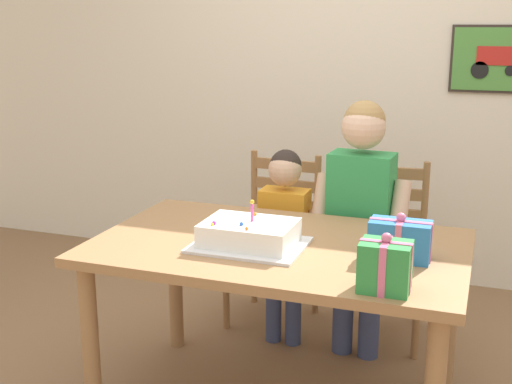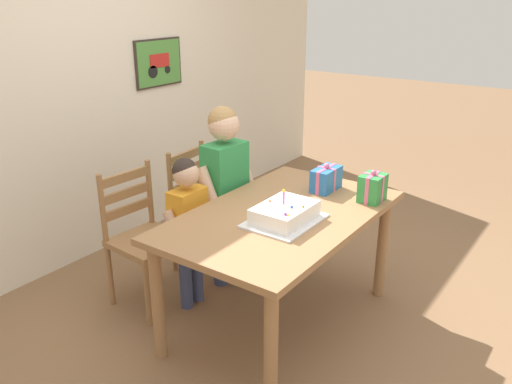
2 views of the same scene
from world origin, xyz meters
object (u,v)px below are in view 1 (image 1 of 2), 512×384
chair_right (384,251)px  child_older (360,205)px  chair_left (275,238)px  birthday_cake (249,235)px  child_younger (284,229)px  dining_table (279,265)px  gift_box_beside_cake (400,240)px  gift_box_red_large (385,266)px

chair_right → child_older: child_older is taller
child_older → chair_left: bearing=152.0°
birthday_cake → chair_left: (-0.20, 0.95, -0.34)m
child_older → birthday_cake: bearing=-114.9°
chair_right → child_younger: (-0.46, -0.27, 0.15)m
dining_table → chair_right: 0.94m
birthday_cake → child_younger: (-0.06, 0.68, -0.18)m
dining_table → gift_box_beside_cake: 0.52m
gift_box_red_large → child_younger: size_ratio=0.20×
gift_box_red_large → child_older: bearing=105.6°
gift_box_red_large → gift_box_beside_cake: gift_box_red_large is taller
child_older → chair_right: bearing=73.6°
birthday_cake → child_younger: 0.71m
gift_box_red_large → child_younger: bearing=124.2°
chair_left → gift_box_beside_cake: bearing=-48.9°
gift_box_beside_cake → child_older: bearing=113.4°
birthday_cake → child_younger: bearing=95.4°
dining_table → chair_right: chair_right is taller
child_older → child_younger: 0.41m
birthday_cake → chair_left: bearing=101.9°
dining_table → gift_box_red_large: bearing=-36.1°
child_younger → gift_box_beside_cake: bearing=-43.9°
gift_box_red_large → chair_left: size_ratio=0.22×
birthday_cake → gift_box_beside_cake: 0.59m
chair_right → child_older: size_ratio=0.72×
dining_table → birthday_cake: bearing=-139.6°
dining_table → gift_box_beside_cake: (0.49, -0.03, 0.17)m
chair_right → dining_table: bearing=-108.9°
birthday_cake → child_older: (0.31, 0.68, -0.03)m
child_older → child_younger: size_ratio=1.25×
chair_left → child_older: bearing=-28.0°
gift_box_red_large → child_older: child_older is taller
birthday_cake → chair_right: birthday_cake is taller
gift_box_red_large → birthday_cake: bearing=155.2°
dining_table → chair_right: bearing=71.1°
gift_box_beside_cake → chair_right: (-0.19, 0.90, -0.36)m
gift_box_beside_cake → chair_left: bearing=131.1°
dining_table → child_younger: child_younger is taller
birthday_cake → chair_right: (0.40, 0.95, -0.34)m
dining_table → child_older: 0.64m
chair_left → chair_right: (0.60, -0.00, 0.00)m
gift_box_red_large → chair_right: bearing=98.6°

